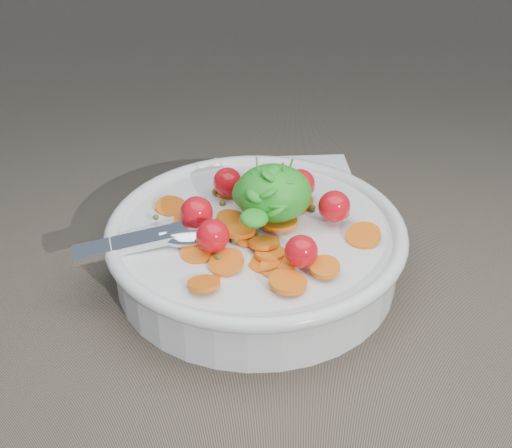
{
  "coord_description": "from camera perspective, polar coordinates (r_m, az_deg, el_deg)",
  "views": [
    {
      "loc": [
        0.0,
        -0.5,
        0.38
      ],
      "look_at": [
        -0.02,
        -0.01,
        0.06
      ],
      "focal_mm": 45.0,
      "sensor_mm": 36.0,
      "label": 1
    }
  ],
  "objects": [
    {
      "name": "bowl",
      "position": [
        0.6,
        0.01,
        -1.81
      ],
      "size": [
        0.3,
        0.28,
        0.12
      ],
      "color": "silver",
      "rests_on": "ground"
    },
    {
      "name": "ground",
      "position": [
        0.63,
        2.13,
        -3.94
      ],
      "size": [
        6.0,
        6.0,
        0.0
      ],
      "primitive_type": "plane",
      "color": "#6C5E4D",
      "rests_on": "ground"
    },
    {
      "name": "napkin",
      "position": [
        0.75,
        2.58,
        3.33
      ],
      "size": [
        0.18,
        0.16,
        0.01
      ],
      "primitive_type": "cube",
      "rotation": [
        0.0,
        0.0,
        0.11
      ],
      "color": "white",
      "rests_on": "ground"
    }
  ]
}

